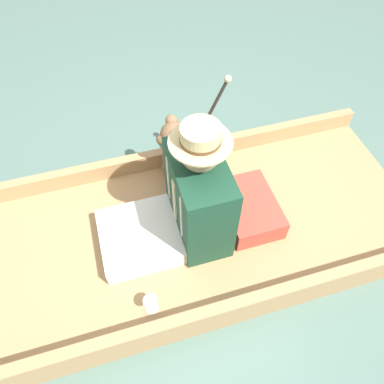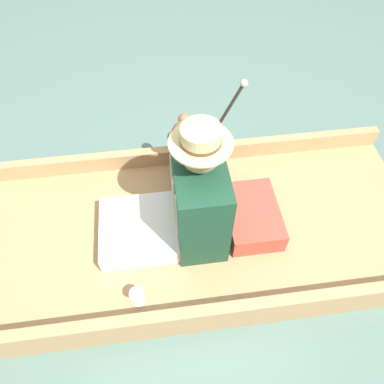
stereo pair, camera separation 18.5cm
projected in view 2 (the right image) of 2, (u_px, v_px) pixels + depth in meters
The scene contains 7 objects.
ground_plane at pixel (195, 237), 2.33m from camera, with size 16.00×16.00×0.00m, color slate.
punt_boat at pixel (195, 231), 2.28m from camera, with size 1.15×2.70×0.24m.
seat_cushion at pixel (252, 216), 2.20m from camera, with size 0.43×0.30×0.14m.
seated_person at pixel (186, 202), 2.01m from camera, with size 0.48×0.72×0.80m.
teddy_bear at pixel (185, 151), 2.32m from camera, with size 0.33×0.19×0.47m.
wine_glass at pixel (137, 295), 1.90m from camera, with size 0.08×0.08×0.10m.
walking_cane at pixel (222, 120), 2.22m from camera, with size 0.04×0.31×0.68m.
Camera 2 is at (-1.17, 0.17, 2.03)m, focal length 35.00 mm.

